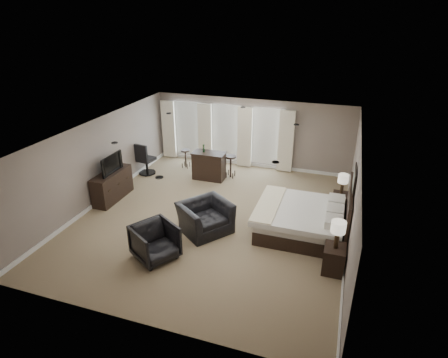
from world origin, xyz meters
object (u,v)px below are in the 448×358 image
(nightstand_far, at_px, (340,203))
(tv, at_px, (110,170))
(nightstand_near, at_px, (334,259))
(lamp_far, at_px, (343,185))
(bed, at_px, (305,208))
(bar_stool_right, at_px, (231,166))
(armchair_far, at_px, (155,241))
(armchair_near, at_px, (205,213))
(bar_counter, at_px, (209,166))
(desk_chair, at_px, (146,158))
(bar_stool_left, at_px, (186,159))
(dresser, at_px, (112,186))
(lamp_near, at_px, (337,235))

(nightstand_far, relative_size, tv, 0.59)
(nightstand_near, xyz_separation_m, lamp_far, (0.00, 2.90, 0.60))
(bed, distance_m, bar_stool_right, 4.17)
(nightstand_near, relative_size, armchair_far, 0.65)
(lamp_far, height_order, bar_stool_right, lamp_far)
(nightstand_near, distance_m, armchair_near, 3.51)
(nightstand_near, bearing_deg, lamp_far, 90.00)
(nightstand_near, relative_size, bar_stool_right, 0.78)
(bar_counter, bearing_deg, armchair_near, -71.15)
(desk_chair, bearing_deg, nightstand_far, -177.34)
(nightstand_near, xyz_separation_m, bar_stool_right, (-3.87, 4.34, 0.09))
(nightstand_near, relative_size, bar_stool_left, 0.90)
(bed, distance_m, desk_chair, 6.40)
(tv, relative_size, bar_stool_right, 1.26)
(nightstand_far, bearing_deg, nightstand_near, -90.00)
(bar_counter, bearing_deg, nightstand_far, -13.03)
(tv, distance_m, bar_stool_right, 4.20)
(tv, distance_m, bar_stool_left, 3.41)
(lamp_far, xyz_separation_m, dresser, (-6.92, -1.38, -0.46))
(armchair_near, relative_size, bar_counter, 1.12)
(lamp_far, distance_m, desk_chair, 6.94)
(lamp_near, height_order, desk_chair, lamp_near)
(bar_stool_right, bearing_deg, desk_chair, -167.27)
(bar_stool_right, bearing_deg, dresser, -137.24)
(bed, bearing_deg, bar_counter, 145.63)
(nightstand_far, relative_size, bar_stool_right, 0.74)
(dresser, bearing_deg, bar_stool_left, 69.95)
(lamp_near, height_order, tv, lamp_near)
(bed, xyz_separation_m, tv, (-6.03, 0.07, 0.25))
(nightstand_far, height_order, bar_counter, bar_counter)
(bar_stool_right, bearing_deg, nightstand_far, -20.49)
(bar_stool_left, relative_size, desk_chair, 0.60)
(dresser, bearing_deg, nightstand_far, 11.26)
(nightstand_near, height_order, bar_stool_right, bar_stool_right)
(bar_stool_right, bearing_deg, tv, -137.24)
(armchair_near, bearing_deg, nightstand_near, -63.94)
(bed, height_order, armchair_far, bed)
(bar_counter, bearing_deg, armchair_far, -85.11)
(tv, xyz_separation_m, bar_stool_right, (3.05, 2.82, -0.58))
(lamp_near, bearing_deg, nightstand_far, 90.00)
(bar_stool_right, relative_size, desk_chair, 0.68)
(dresser, height_order, bar_counter, bar_counter)
(tv, relative_size, bar_counter, 0.89)
(tv, bearing_deg, armchair_far, -130.48)
(bed, distance_m, bar_counter, 4.44)
(lamp_far, bearing_deg, armchair_near, -147.03)
(nightstand_near, relative_size, bar_counter, 0.56)
(nightstand_far, distance_m, armchair_far, 5.59)
(dresser, height_order, tv, tv)
(lamp_far, bearing_deg, bar_counter, 166.97)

